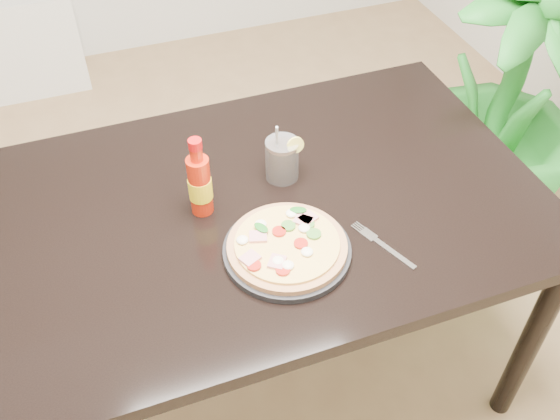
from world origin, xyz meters
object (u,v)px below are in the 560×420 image
object	(u,v)px
pizza	(287,245)
houseplant	(504,103)
hot_sauce_bottle	(200,184)
fork	(381,244)
plate	(287,251)
cola_cup	(282,160)
dining_table	(264,225)

from	to	relation	value
pizza	houseplant	world-z (taller)	houseplant
pizza	hot_sauce_bottle	distance (m)	0.26
hot_sauce_bottle	fork	world-z (taller)	hot_sauce_bottle
plate	houseplant	bearing A→B (deg)	28.47
hot_sauce_bottle	cola_cup	world-z (taller)	hot_sauce_bottle
plate	houseplant	size ratio (longest dim) A/B	0.26
pizza	houseplant	distance (m)	1.19
plate	hot_sauce_bottle	size ratio (longest dim) A/B	1.36
houseplant	pizza	bearing A→B (deg)	-151.58
dining_table	hot_sauce_bottle	world-z (taller)	hot_sauce_bottle
hot_sauce_bottle	cola_cup	size ratio (longest dim) A/B	1.23
cola_cup	houseplant	bearing A→B (deg)	17.71
hot_sauce_bottle	fork	bearing A→B (deg)	-35.58
plate	cola_cup	size ratio (longest dim) A/B	1.68
cola_cup	houseplant	xyz separation A→B (m)	(0.95, 0.30, -0.25)
fork	dining_table	bearing A→B (deg)	110.07
cola_cup	dining_table	bearing A→B (deg)	-135.94
plate	cola_cup	bearing A→B (deg)	72.14
hot_sauce_bottle	plate	bearing A→B (deg)	-54.86
plate	cola_cup	distance (m)	0.27
dining_table	fork	distance (m)	0.32
dining_table	cola_cup	world-z (taller)	cola_cup
fork	pizza	bearing A→B (deg)	144.39
hot_sauce_bottle	houseplant	xyz separation A→B (m)	(1.17, 0.35, -0.28)
fork	plate	bearing A→B (deg)	144.60
dining_table	fork	xyz separation A→B (m)	(0.21, -0.23, 0.09)
cola_cup	fork	xyz separation A→B (m)	(0.13, -0.31, -0.05)
pizza	fork	world-z (taller)	pizza
plate	hot_sauce_bottle	distance (m)	0.26
dining_table	hot_sauce_bottle	xyz separation A→B (m)	(-0.15, 0.02, 0.17)
houseplant	dining_table	bearing A→B (deg)	-159.79
pizza	cola_cup	bearing A→B (deg)	71.96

